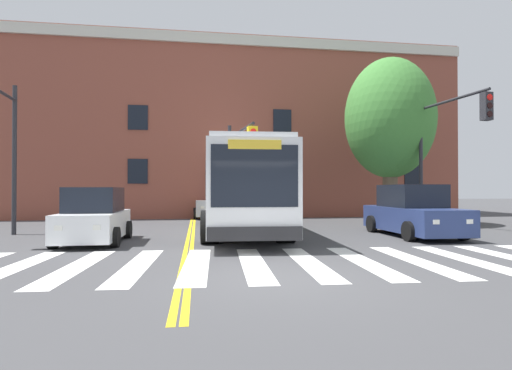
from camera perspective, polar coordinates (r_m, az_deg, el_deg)
name	(u,v)px	position (r m, az deg, el deg)	size (l,w,h in m)	color
ground_plane	(276,277)	(7.89, 2.84, -12.98)	(120.00, 120.00, 0.00)	#424244
crosswalk	(281,263)	(9.33, 3.65, -11.03)	(17.50, 5.16, 0.01)	white
lane_line_yellow_inner	(192,219)	(23.04, -9.16, -4.85)	(0.12, 36.00, 0.01)	gold
lane_line_yellow_outer	(195,219)	(23.04, -8.77, -4.85)	(0.12, 36.00, 0.01)	gold
city_bus	(241,188)	(16.39, -2.14, -0.48)	(3.39, 12.59, 3.21)	white
car_white_near_lane	(94,217)	(13.63, -22.09, -4.32)	(1.93, 3.65, 1.75)	white
car_navy_far_lane	(413,213)	(15.66, 21.46, -3.71)	(2.16, 4.68, 1.86)	navy
car_silver_behind_bus	(211,204)	(24.44, -6.44, -2.72)	(2.12, 4.84, 1.77)	#B7BABF
traffic_light_near_corner	(445,136)	(18.06, 25.40, 6.30)	(0.67, 3.82, 5.78)	#28282D
traffic_light_overhead	(239,156)	(16.43, -2.47, 4.14)	(0.75, 4.40, 4.63)	#28282D
street_tree_curbside_large	(390,119)	(20.78, 18.58, 8.92)	(6.32, 6.37, 8.10)	brown
building_facade	(210,133)	(27.00, -6.57, 7.36)	(31.30, 7.04, 10.90)	brown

